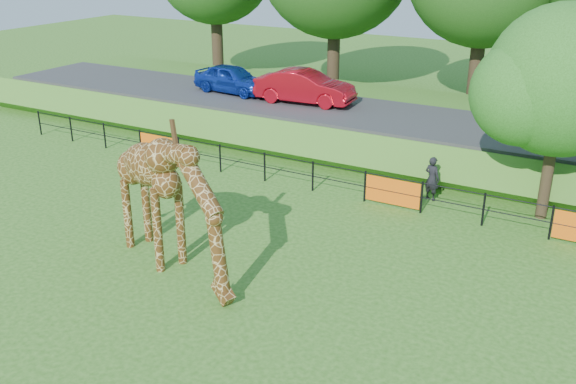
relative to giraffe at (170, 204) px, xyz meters
name	(u,v)px	position (x,y,z in m)	size (l,w,h in m)	color
ground	(169,291)	(0.62, -1.03, -1.91)	(90.00, 90.00, 0.00)	#2E6218
giraffe	(170,204)	(0.00, 0.00, 0.00)	(5.35, 0.98, 3.82)	#522F10
perimeter_fence	(313,176)	(0.62, 6.97, -1.36)	(28.07, 0.10, 1.10)	black
embankment	(390,123)	(0.62, 14.47, -1.26)	(40.00, 9.00, 1.30)	#2E6218
road	(378,115)	(0.62, 12.97, -0.55)	(40.00, 5.00, 0.12)	#2E2E31
car_blue	(232,79)	(-7.01, 13.23, 0.18)	(1.59, 3.95, 1.35)	#1639B9
car_red	(305,87)	(-3.02, 13.14, 0.25)	(1.57, 4.50, 1.48)	#B40C1A
visitor	(432,178)	(4.54, 8.26, -1.14)	(0.56, 0.37, 1.55)	black
tree_east	(565,87)	(8.21, 8.60, 2.37)	(5.40, 4.71, 6.76)	#2E2214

